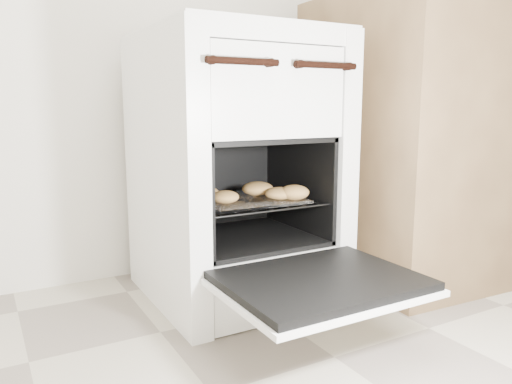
% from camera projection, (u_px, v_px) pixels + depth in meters
% --- Properties ---
extents(stove, '(0.54, 0.61, 0.83)m').
position_uv_depth(stove, '(236.00, 172.00, 1.59)').
color(stove, white).
rests_on(stove, ground).
extents(oven_door, '(0.49, 0.38, 0.03)m').
position_uv_depth(oven_door, '(320.00, 283.00, 1.24)').
color(oven_door, black).
rests_on(oven_door, stove).
extents(oven_rack, '(0.40, 0.38, 0.01)m').
position_uv_depth(oven_rack, '(245.00, 200.00, 1.56)').
color(oven_rack, black).
rests_on(oven_rack, stove).
extents(foil_sheet, '(0.31, 0.27, 0.01)m').
position_uv_depth(foil_sheet, '(247.00, 199.00, 1.54)').
color(foil_sheet, white).
rests_on(foil_sheet, oven_rack).
extents(baked_rolls, '(0.32, 0.26, 0.05)m').
position_uv_depth(baked_rolls, '(259.00, 192.00, 1.53)').
color(baked_rolls, tan).
rests_on(baked_rolls, foil_sheet).
extents(counter, '(1.02, 0.71, 0.99)m').
position_uv_depth(counter, '(452.00, 138.00, 1.90)').
color(counter, brown).
rests_on(counter, ground).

